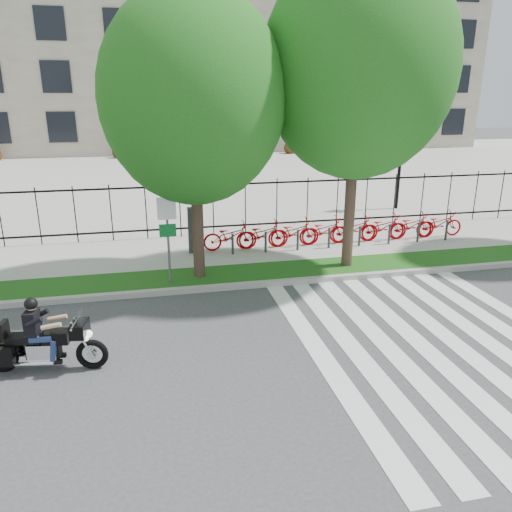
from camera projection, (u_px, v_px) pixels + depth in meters
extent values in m
plane|color=#39393B|center=(216.00, 370.00, 9.78)|extent=(120.00, 120.00, 0.00)
cube|color=#9F9E96|center=(195.00, 289.00, 13.56)|extent=(60.00, 0.20, 0.15)
cube|color=#164B12|center=(192.00, 278.00, 14.35)|extent=(60.00, 1.50, 0.15)
cube|color=#98968E|center=(185.00, 253.00, 16.66)|extent=(60.00, 3.50, 0.15)
cube|color=#98968E|center=(164.00, 174.00, 32.96)|extent=(80.00, 34.00, 0.10)
cube|color=gray|center=(149.00, 40.00, 48.40)|extent=(60.00, 20.00, 20.00)
cylinder|color=black|center=(400.00, 167.00, 22.31)|extent=(0.14, 0.14, 4.00)
cylinder|color=black|center=(404.00, 123.00, 21.71)|extent=(0.06, 0.70, 0.70)
sphere|color=white|center=(396.00, 121.00, 21.61)|extent=(0.36, 0.36, 0.36)
sphere|color=white|center=(411.00, 120.00, 21.75)|extent=(0.36, 0.36, 0.36)
cylinder|color=#36241D|center=(198.00, 217.00, 13.82)|extent=(0.32, 0.32, 3.45)
ellipsoid|color=#125114|center=(193.00, 97.00, 12.83)|extent=(4.84, 4.84, 5.57)
cylinder|color=#36241D|center=(350.00, 199.00, 14.63)|extent=(0.32, 0.32, 4.10)
ellipsoid|color=#125114|center=(358.00, 66.00, 13.49)|extent=(5.30, 5.30, 6.09)
cube|color=#2D2D33|center=(194.00, 230.00, 16.23)|extent=(0.35, 0.25, 1.50)
imported|color=#A50004|center=(230.00, 236.00, 16.56)|extent=(1.79, 0.62, 0.94)
cylinder|color=#2D2D33|center=(233.00, 244.00, 16.14)|extent=(0.08, 0.08, 0.70)
imported|color=#A50004|center=(262.00, 234.00, 16.78)|extent=(1.79, 0.62, 0.94)
cylinder|color=#2D2D33|center=(266.00, 242.00, 16.36)|extent=(0.08, 0.08, 0.70)
imported|color=#A50004|center=(294.00, 232.00, 17.01)|extent=(1.79, 0.62, 0.94)
cylinder|color=#2D2D33|center=(298.00, 240.00, 16.58)|extent=(0.08, 0.08, 0.70)
imported|color=#A50004|center=(324.00, 231.00, 17.23)|extent=(1.79, 0.62, 0.94)
cylinder|color=#2D2D33|center=(329.00, 238.00, 16.80)|extent=(0.08, 0.08, 0.70)
imported|color=#A50004|center=(354.00, 229.00, 17.45)|extent=(1.79, 0.62, 0.94)
cylinder|color=#2D2D33|center=(360.00, 236.00, 17.03)|extent=(0.08, 0.08, 0.70)
imported|color=#A50004|center=(383.00, 227.00, 17.67)|extent=(1.79, 0.62, 0.94)
cylinder|color=#2D2D33|center=(389.00, 234.00, 17.25)|extent=(0.08, 0.08, 0.70)
imported|color=#A50004|center=(411.00, 225.00, 17.90)|extent=(1.79, 0.62, 0.94)
cylinder|color=#2D2D33|center=(418.00, 232.00, 17.47)|extent=(0.08, 0.08, 0.70)
imported|color=#A50004|center=(439.00, 224.00, 18.12)|extent=(1.79, 0.62, 0.94)
cylinder|color=#2D2D33|center=(446.00, 231.00, 17.69)|extent=(0.08, 0.08, 0.70)
cylinder|color=#59595B|center=(168.00, 239.00, 13.48)|extent=(0.07, 0.07, 2.50)
cube|color=white|center=(166.00, 209.00, 13.17)|extent=(0.50, 0.03, 0.60)
cube|color=#0C6626|center=(168.00, 230.00, 13.36)|extent=(0.45, 0.03, 0.35)
torus|color=black|center=(92.00, 354.00, 9.74)|extent=(0.64, 0.22, 0.63)
torus|color=black|center=(1.00, 357.00, 9.64)|extent=(0.68, 0.24, 0.67)
cube|color=black|center=(80.00, 329.00, 9.55)|extent=(0.35, 0.54, 0.27)
cube|color=#26262B|center=(82.00, 319.00, 9.49)|extent=(0.21, 0.47, 0.28)
cube|color=silver|center=(44.00, 351.00, 9.66)|extent=(0.59, 0.39, 0.36)
cube|color=black|center=(56.00, 337.00, 9.58)|extent=(0.54, 0.38, 0.24)
cube|color=black|center=(25.00, 338.00, 9.55)|extent=(0.68, 0.42, 0.13)
cube|color=black|center=(4.00, 329.00, 9.47)|extent=(0.14, 0.32, 0.31)
cube|color=black|center=(1.00, 357.00, 9.34)|extent=(0.47, 0.22, 0.36)
cube|color=black|center=(13.00, 343.00, 9.86)|extent=(0.47, 0.22, 0.36)
cube|color=black|center=(32.00, 322.00, 9.46)|extent=(0.27, 0.39, 0.47)
sphere|color=tan|center=(31.00, 306.00, 9.35)|extent=(0.21, 0.21, 0.21)
sphere|color=black|center=(31.00, 304.00, 9.34)|extent=(0.25, 0.25, 0.25)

